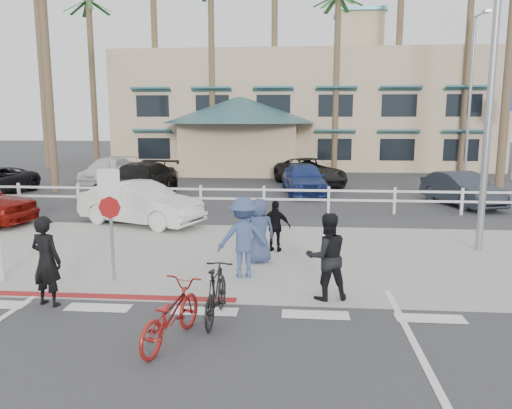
# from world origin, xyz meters

# --- Properties ---
(ground) EXTENTS (140.00, 140.00, 0.00)m
(ground) POSITION_xyz_m (0.00, 0.00, 0.00)
(ground) COLOR #333335
(bike_path) EXTENTS (12.00, 16.00, 0.01)m
(bike_path) POSITION_xyz_m (0.00, -2.00, 0.00)
(bike_path) COLOR #333335
(bike_path) RESTS_ON ground
(sidewalk_plaza) EXTENTS (22.00, 7.00, 0.01)m
(sidewalk_plaza) POSITION_xyz_m (0.00, 4.50, 0.01)
(sidewalk_plaza) COLOR gray
(sidewalk_plaza) RESTS_ON ground
(cross_street) EXTENTS (40.00, 5.00, 0.01)m
(cross_street) POSITION_xyz_m (0.00, 8.50, 0.00)
(cross_street) COLOR #333335
(cross_street) RESTS_ON ground
(parking_lot) EXTENTS (50.00, 16.00, 0.01)m
(parking_lot) POSITION_xyz_m (0.00, 18.00, 0.00)
(parking_lot) COLOR #333335
(parking_lot) RESTS_ON ground
(curb_red) EXTENTS (7.00, 0.25, 0.02)m
(curb_red) POSITION_xyz_m (-3.00, 1.20, 0.01)
(curb_red) COLOR maroon
(curb_red) RESTS_ON ground
(rail_fence) EXTENTS (29.40, 0.16, 1.00)m
(rail_fence) POSITION_xyz_m (0.50, 10.50, 0.50)
(rail_fence) COLOR silver
(rail_fence) RESTS_ON ground
(building) EXTENTS (28.00, 16.00, 11.30)m
(building) POSITION_xyz_m (2.00, 31.00, 5.65)
(building) COLOR tan
(building) RESTS_ON ground
(sign_post) EXTENTS (0.50, 0.10, 2.90)m
(sign_post) POSITION_xyz_m (-2.30, 2.20, 1.45)
(sign_post) COLOR gray
(sign_post) RESTS_ON ground
(streetlight_0) EXTENTS (0.60, 2.00, 9.00)m
(streetlight_0) POSITION_xyz_m (6.50, 5.50, 4.50)
(streetlight_0) COLOR gray
(streetlight_0) RESTS_ON ground
(streetlight_1) EXTENTS (0.60, 2.00, 9.50)m
(streetlight_1) POSITION_xyz_m (12.00, 24.00, 4.75)
(streetlight_1) COLOR gray
(streetlight_1) RESTS_ON ground
(palm_0) EXTENTS (4.00, 4.00, 15.00)m
(palm_0) POSITION_xyz_m (-16.00, 26.00, 7.50)
(palm_0) COLOR #1F5025
(palm_0) RESTS_ON ground
(palm_1) EXTENTS (4.00, 4.00, 13.00)m
(palm_1) POSITION_xyz_m (-12.00, 25.00, 6.50)
(palm_1) COLOR #1F5025
(palm_1) RESTS_ON ground
(palm_2) EXTENTS (4.00, 4.00, 16.00)m
(palm_2) POSITION_xyz_m (-8.00, 26.00, 8.00)
(palm_2) COLOR #1F5025
(palm_2) RESTS_ON ground
(palm_3) EXTENTS (4.00, 4.00, 14.00)m
(palm_3) POSITION_xyz_m (-4.00, 25.00, 7.00)
(palm_3) COLOR #1F5025
(palm_3) RESTS_ON ground
(palm_4) EXTENTS (4.00, 4.00, 15.00)m
(palm_4) POSITION_xyz_m (0.00, 26.00, 7.50)
(palm_4) COLOR #1F5025
(palm_4) RESTS_ON ground
(palm_5) EXTENTS (4.00, 4.00, 13.00)m
(palm_5) POSITION_xyz_m (4.00, 25.00, 6.50)
(palm_5) COLOR #1F5025
(palm_5) RESTS_ON ground
(palm_6) EXTENTS (4.00, 4.00, 17.00)m
(palm_6) POSITION_xyz_m (8.00, 26.00, 8.50)
(palm_6) COLOR #1F5025
(palm_6) RESTS_ON ground
(palm_7) EXTENTS (4.00, 4.00, 14.00)m
(palm_7) POSITION_xyz_m (12.00, 25.00, 7.00)
(palm_7) COLOR #1F5025
(palm_7) RESTS_ON ground
(palm_10) EXTENTS (4.00, 4.00, 12.00)m
(palm_10) POSITION_xyz_m (-10.00, 15.00, 6.00)
(palm_10) COLOR #1F5025
(palm_10) RESTS_ON ground
(palm_11) EXTENTS (4.00, 4.00, 14.00)m
(palm_11) POSITION_xyz_m (11.00, 16.00, 7.00)
(palm_11) COLOR #1F5025
(palm_11) RESTS_ON ground
(bike_red) EXTENTS (1.05, 1.89, 0.94)m
(bike_red) POSITION_xyz_m (-0.30, -0.69, 0.47)
(bike_red) COLOR maroon
(bike_red) RESTS_ON ground
(rider_red) EXTENTS (0.71, 0.56, 1.72)m
(rider_red) POSITION_xyz_m (-2.99, 0.69, 0.86)
(rider_red) COLOR black
(rider_red) RESTS_ON ground
(bike_black) EXTENTS (0.54, 1.67, 0.99)m
(bike_black) POSITION_xyz_m (0.27, 0.26, 0.50)
(bike_black) COLOR black
(bike_black) RESTS_ON ground
(rider_black) EXTENTS (0.97, 0.83, 1.71)m
(rider_black) POSITION_xyz_m (2.23, 1.47, 0.85)
(rider_black) COLOR black
(rider_black) RESTS_ON ground
(pedestrian_a) EXTENTS (1.27, 0.89, 1.79)m
(pedestrian_a) POSITION_xyz_m (0.48, 2.71, 0.90)
(pedestrian_a) COLOR #364B78
(pedestrian_a) RESTS_ON ground
(pedestrian_child) EXTENTS (0.85, 0.48, 1.37)m
(pedestrian_child) POSITION_xyz_m (1.09, 4.90, 0.68)
(pedestrian_child) COLOR black
(pedestrian_child) RESTS_ON ground
(pedestrian_b) EXTENTS (0.89, 0.71, 1.59)m
(pedestrian_b) POSITION_xyz_m (0.73, 3.86, 0.79)
(pedestrian_b) COLOR navy
(pedestrian_b) RESTS_ON ground
(car_white_sedan) EXTENTS (4.54, 3.01, 1.41)m
(car_white_sedan) POSITION_xyz_m (-3.51, 7.96, 0.71)
(car_white_sedan) COLOR silver
(car_white_sedan) RESTS_ON ground
(lot_car_1) EXTENTS (2.91, 5.59, 1.55)m
(lot_car_1) POSITION_xyz_m (-5.36, 13.35, 0.77)
(lot_car_1) COLOR black
(lot_car_1) RESTS_ON ground
(lot_car_2) EXTENTS (2.33, 4.57, 1.49)m
(lot_car_2) POSITION_xyz_m (1.94, 15.13, 0.75)
(lot_car_2) COLOR navy
(lot_car_2) RESTS_ON ground
(lot_car_3) EXTENTS (2.53, 4.31, 1.34)m
(lot_car_3) POSITION_xyz_m (8.25, 12.66, 0.67)
(lot_car_3) COLOR #272C35
(lot_car_3) RESTS_ON ground
(lot_car_4) EXTENTS (2.11, 4.70, 1.34)m
(lot_car_4) POSITION_xyz_m (-8.73, 18.61, 0.67)
(lot_car_4) COLOR silver
(lot_car_4) RESTS_ON ground
(lot_car_5) EXTENTS (4.22, 5.65, 1.43)m
(lot_car_5) POSITION_xyz_m (2.26, 18.25, 0.71)
(lot_car_5) COLOR black
(lot_car_5) RESTS_ON ground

